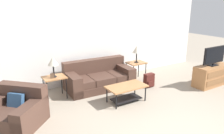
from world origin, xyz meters
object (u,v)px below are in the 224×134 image
(coffee_table, at_px, (126,90))
(table_lamp_left, at_px, (53,62))
(couch, at_px, (99,78))
(side_table_right, at_px, (136,64))
(table_lamp_right, at_px, (137,50))
(side_table_left, at_px, (54,79))
(tv_console, at_px, (212,75))
(television, at_px, (214,56))
(backpack, at_px, (149,80))
(armchair, at_px, (15,112))

(coffee_table, bearing_deg, table_lamp_left, 142.01)
(couch, bearing_deg, side_table_right, -2.48)
(table_lamp_right, bearing_deg, side_table_left, -180.00)
(tv_console, height_order, television, television)
(side_table_right, distance_m, backpack, 0.77)
(couch, height_order, tv_console, couch)
(table_lamp_left, xyz_separation_m, table_lamp_right, (2.72, 0.00, 0.00))
(table_lamp_left, bearing_deg, backpack, -14.45)
(side_table_left, relative_size, side_table_right, 1.00)
(side_table_left, height_order, tv_console, tv_console)
(side_table_left, bearing_deg, television, -19.88)
(tv_console, bearing_deg, table_lamp_right, 136.74)
(couch, relative_size, coffee_table, 1.98)
(side_table_left, xyz_separation_m, backpack, (2.69, -0.69, -0.34))
(table_lamp_left, bearing_deg, couch, 2.47)
(coffee_table, distance_m, side_table_left, 1.92)
(coffee_table, relative_size, backpack, 2.50)
(armchair, bearing_deg, television, -7.61)
(coffee_table, bearing_deg, side_table_right, 43.91)
(side_table_left, distance_m, tv_console, 4.71)
(side_table_right, relative_size, television, 0.66)
(coffee_table, height_order, side_table_right, side_table_right)
(television, xyz_separation_m, backpack, (-1.73, 0.91, -0.75))
(coffee_table, height_order, tv_console, tv_console)
(side_table_right, relative_size, tv_console, 0.49)
(tv_console, bearing_deg, side_table_left, 160.11)
(couch, distance_m, side_table_right, 1.38)
(coffee_table, relative_size, table_lamp_left, 1.88)
(couch, height_order, side_table_right, couch)
(side_table_right, height_order, table_lamp_right, table_lamp_right)
(table_lamp_left, bearing_deg, tv_console, -19.89)
(armchair, relative_size, backpack, 3.61)
(table_lamp_left, distance_m, table_lamp_right, 2.72)
(table_lamp_left, distance_m, tv_console, 4.75)
(coffee_table, bearing_deg, backpack, 22.03)
(side_table_right, height_order, table_lamp_left, table_lamp_left)
(side_table_left, distance_m, table_lamp_left, 0.48)
(armchair, relative_size, side_table_right, 2.45)
(table_lamp_left, height_order, table_lamp_right, same)
(armchair, xyz_separation_m, coffee_table, (2.63, -0.32, 0.04))
(side_table_right, xyz_separation_m, table_lamp_left, (-2.72, 0.00, 0.48))
(side_table_left, bearing_deg, side_table_right, 0.00)
(table_lamp_left, xyz_separation_m, television, (4.42, -1.60, -0.08))
(side_table_right, xyz_separation_m, table_lamp_right, (0.00, 0.00, 0.48))
(armchair, height_order, tv_console, armchair)
(side_table_right, bearing_deg, table_lamp_right, 90.00)
(side_table_left, xyz_separation_m, table_lamp_left, (-0.00, 0.00, 0.48))
(couch, height_order, backpack, couch)
(coffee_table, xyz_separation_m, television, (2.92, -0.42, 0.63))
(side_table_left, bearing_deg, couch, 2.47)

